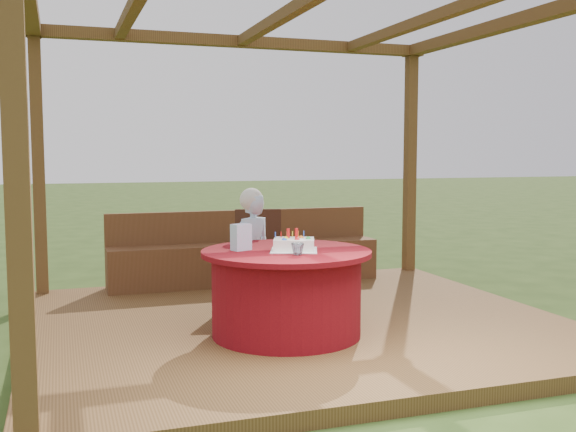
{
  "coord_description": "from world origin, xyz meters",
  "views": [
    {
      "loc": [
        -1.94,
        -5.43,
        1.57
      ],
      "look_at": [
        0.0,
        0.25,
        1.0
      ],
      "focal_mm": 42.0,
      "sensor_mm": 36.0,
      "label": 1
    }
  ],
  "objects_px": {
    "bench": "(245,259)",
    "drinking_glass": "(298,249)",
    "chair": "(259,251)",
    "table": "(286,292)",
    "elderly_woman": "(252,249)",
    "gift_bag": "(241,237)",
    "birthday_cake": "(294,244)"
  },
  "relations": [
    {
      "from": "bench",
      "to": "drinking_glass",
      "type": "height_order",
      "value": "bench"
    },
    {
      "from": "chair",
      "to": "bench",
      "type": "bearing_deg",
      "value": 82.14
    },
    {
      "from": "table",
      "to": "elderly_woman",
      "type": "bearing_deg",
      "value": 94.61
    },
    {
      "from": "chair",
      "to": "drinking_glass",
      "type": "bearing_deg",
      "value": -94.69
    },
    {
      "from": "elderly_woman",
      "to": "gift_bag",
      "type": "height_order",
      "value": "elderly_woman"
    },
    {
      "from": "drinking_glass",
      "to": "bench",
      "type": "bearing_deg",
      "value": 84.01
    },
    {
      "from": "elderly_woman",
      "to": "bench",
      "type": "bearing_deg",
      "value": 77.13
    },
    {
      "from": "bench",
      "to": "table",
      "type": "height_order",
      "value": "bench"
    },
    {
      "from": "table",
      "to": "drinking_glass",
      "type": "bearing_deg",
      "value": -90.4
    },
    {
      "from": "birthday_cake",
      "to": "drinking_glass",
      "type": "bearing_deg",
      "value": -102.62
    },
    {
      "from": "elderly_woman",
      "to": "birthday_cake",
      "type": "distance_m",
      "value": 0.85
    },
    {
      "from": "bench",
      "to": "table",
      "type": "xyz_separation_m",
      "value": [
        -0.25,
        -2.17,
        0.08
      ]
    },
    {
      "from": "elderly_woman",
      "to": "gift_bag",
      "type": "relative_size",
      "value": 5.46
    },
    {
      "from": "chair",
      "to": "elderly_woman",
      "type": "relative_size",
      "value": 0.79
    },
    {
      "from": "elderly_woman",
      "to": "chair",
      "type": "bearing_deg",
      "value": 65.36
    },
    {
      "from": "table",
      "to": "drinking_glass",
      "type": "xyz_separation_m",
      "value": [
        -0.0,
        -0.27,
        0.38
      ]
    },
    {
      "from": "chair",
      "to": "birthday_cake",
      "type": "height_order",
      "value": "chair"
    },
    {
      "from": "drinking_glass",
      "to": "table",
      "type": "bearing_deg",
      "value": 89.6
    },
    {
      "from": "birthday_cake",
      "to": "drinking_glass",
      "type": "relative_size",
      "value": 4.7
    },
    {
      "from": "bench",
      "to": "gift_bag",
      "type": "bearing_deg",
      "value": -106.03
    },
    {
      "from": "chair",
      "to": "gift_bag",
      "type": "distance_m",
      "value": 1.2
    },
    {
      "from": "table",
      "to": "bench",
      "type": "bearing_deg",
      "value": 83.33
    },
    {
      "from": "birthday_cake",
      "to": "gift_bag",
      "type": "height_order",
      "value": "gift_bag"
    },
    {
      "from": "bench",
      "to": "drinking_glass",
      "type": "distance_m",
      "value": 2.5
    },
    {
      "from": "table",
      "to": "gift_bag",
      "type": "relative_size",
      "value": 6.46
    },
    {
      "from": "table",
      "to": "elderly_woman",
      "type": "xyz_separation_m",
      "value": [
        -0.06,
        0.78,
        0.23
      ]
    },
    {
      "from": "table",
      "to": "elderly_woman",
      "type": "relative_size",
      "value": 1.18
    },
    {
      "from": "table",
      "to": "birthday_cake",
      "type": "height_order",
      "value": "birthday_cake"
    },
    {
      "from": "bench",
      "to": "chair",
      "type": "relative_size",
      "value": 3.34
    },
    {
      "from": "bench",
      "to": "gift_bag",
      "type": "xyz_separation_m",
      "value": [
        -0.59,
        -2.07,
        0.52
      ]
    },
    {
      "from": "birthday_cake",
      "to": "gift_bag",
      "type": "relative_size",
      "value": 2.22
    },
    {
      "from": "chair",
      "to": "gift_bag",
      "type": "height_order",
      "value": "chair"
    }
  ]
}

